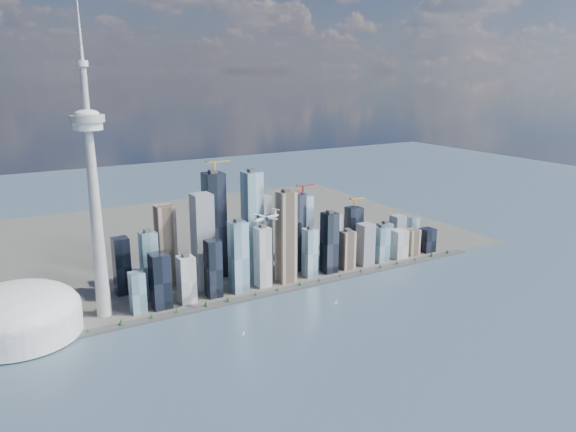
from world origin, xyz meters
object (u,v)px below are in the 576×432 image
needle_tower (93,189)px  sailboat_east (336,302)px  airplane (266,218)px  dome_stadium (18,315)px  sailboat_west (244,333)px

needle_tower → sailboat_east: (396.64, -164.70, -233.24)m
airplane → sailboat_east: bearing=-40.7°
airplane → sailboat_east: 217.21m
dome_stadium → sailboat_west: bearing=-29.5°
needle_tower → airplane: bearing=-22.4°
dome_stadium → sailboat_west: 375.46m
sailboat_east → airplane: bearing=168.2°
needle_tower → airplane: size_ratio=8.62×
needle_tower → airplane: 302.56m
sailboat_west → sailboat_east: 213.32m
needle_tower → dome_stadium: needle_tower is taller
dome_stadium → airplane: size_ratio=3.13×
airplane → sailboat_west: airplane is taller
airplane → sailboat_west: 209.39m
sailboat_east → needle_tower: bearing=168.6°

